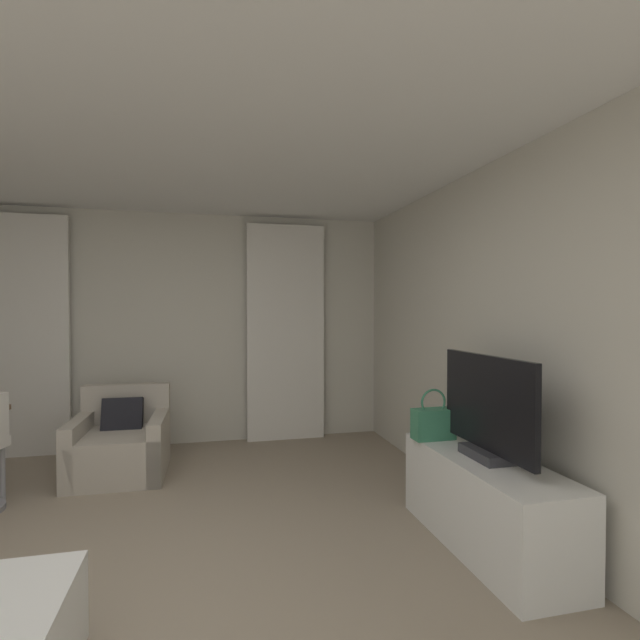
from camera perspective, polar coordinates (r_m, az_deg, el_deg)
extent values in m
plane|color=gray|center=(3.03, -23.29, -28.95)|extent=(12.00, 12.00, 0.00)
cube|color=beige|center=(5.63, -18.27, -1.02)|extent=(5.12, 0.06, 2.60)
cube|color=beige|center=(3.32, 25.14, -2.65)|extent=(0.06, 6.12, 2.60)
cube|color=white|center=(2.84, -23.81, 24.12)|extent=(5.12, 6.12, 0.06)
cube|color=silver|center=(5.78, -32.09, -1.59)|extent=(0.90, 0.06, 2.50)
cube|color=silver|center=(5.57, -4.11, -1.50)|extent=(0.90, 0.06, 2.50)
cube|color=#B2A899|center=(4.87, -22.80, -14.51)|extent=(0.83, 0.88, 0.40)
cube|color=#B2A899|center=(5.13, -22.11, -9.21)|extent=(0.81, 0.16, 0.38)
cube|color=#B2A899|center=(4.80, -18.66, -13.84)|extent=(0.14, 0.86, 0.54)
cube|color=#B2A899|center=(4.92, -26.85, -13.53)|extent=(0.14, 0.86, 0.54)
cube|color=black|center=(4.92, -22.56, -10.72)|extent=(0.36, 0.21, 0.37)
cylinder|color=#99999E|center=(4.66, -33.74, -13.36)|extent=(0.04, 0.04, 0.72)
cube|color=white|center=(3.42, 19.19, -19.95)|extent=(0.49, 1.38, 0.57)
cube|color=#333338|center=(3.31, 19.31, -14.86)|extent=(0.20, 0.36, 0.06)
cube|color=black|center=(3.23, 19.35, -9.27)|extent=(0.04, 0.95, 0.60)
cube|color=#387F5B|center=(3.65, 13.39, -12.01)|extent=(0.30, 0.14, 0.22)
torus|color=#387F5B|center=(3.61, 13.41, -9.54)|extent=(0.20, 0.02, 0.20)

